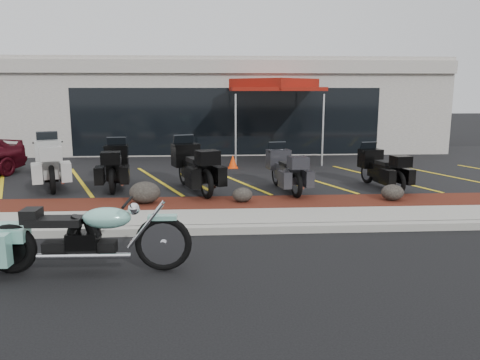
{
  "coord_description": "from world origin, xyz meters",
  "views": [
    {
      "loc": [
        -0.64,
        -7.82,
        2.75
      ],
      "look_at": [
        -0.08,
        1.2,
        0.99
      ],
      "focal_mm": 35.0,
      "sensor_mm": 36.0,
      "label": 1
    }
  ],
  "objects": [
    {
      "name": "popup_canopy",
      "position": [
        1.68,
        9.4,
        2.85
      ],
      "size": [
        4.19,
        4.19,
        2.97
      ],
      "rotation": [
        0.0,
        0.0,
        0.4
      ],
      "color": "silver",
      "rests_on": "upper_lot"
    },
    {
      "name": "touring_black_rear",
      "position": [
        3.72,
        4.8,
        0.74
      ],
      "size": [
        1.16,
        2.14,
        1.18
      ],
      "primitive_type": null,
      "rotation": [
        0.0,
        0.0,
        1.77
      ],
      "color": "black",
      "rests_on": "upper_lot"
    },
    {
      "name": "traffic_cone",
      "position": [
        0.08,
        7.62,
        0.37
      ],
      "size": [
        0.42,
        0.42,
        0.45
      ],
      "primitive_type": "cone",
      "rotation": [
        0.0,
        0.0,
        -0.43
      ],
      "color": "#F63F08",
      "rests_on": "upper_lot"
    },
    {
      "name": "boulder_left",
      "position": [
        -2.18,
        2.79,
        0.41
      ],
      "size": [
        0.71,
        0.59,
        0.51
      ],
      "primitive_type": "ellipsoid",
      "color": "black",
      "rests_on": "mulch_bed"
    },
    {
      "name": "ground",
      "position": [
        0.0,
        0.0,
        0.0
      ],
      "size": [
        90.0,
        90.0,
        0.0
      ],
      "primitive_type": "plane",
      "color": "black",
      "rests_on": "ground"
    },
    {
      "name": "touring_black_front",
      "position": [
        -3.29,
        5.4,
        0.8
      ],
      "size": [
        1.09,
        2.31,
        1.29
      ],
      "primitive_type": null,
      "rotation": [
        0.0,
        0.0,
        1.68
      ],
      "color": "black",
      "rests_on": "upper_lot"
    },
    {
      "name": "touring_black_mid",
      "position": [
        -1.38,
        4.84,
        0.85
      ],
      "size": [
        1.72,
        2.58,
        1.4
      ],
      "primitive_type": null,
      "rotation": [
        0.0,
        0.0,
        1.93
      ],
      "color": "black",
      "rests_on": "upper_lot"
    },
    {
      "name": "upper_lot",
      "position": [
        0.0,
        8.2,
        0.07
      ],
      "size": [
        26.0,
        9.6,
        0.15
      ],
      "primitive_type": "cube",
      "color": "black",
      "rests_on": "ground"
    },
    {
      "name": "curb",
      "position": [
        0.0,
        0.9,
        0.07
      ],
      "size": [
        24.0,
        0.25,
        0.15
      ],
      "primitive_type": "cube",
      "color": "gray",
      "rests_on": "ground"
    },
    {
      "name": "dealership_building",
      "position": [
        0.0,
        14.47,
        2.01
      ],
      "size": [
        18.0,
        8.16,
        4.0
      ],
      "color": "gray",
      "rests_on": "ground"
    },
    {
      "name": "touring_white",
      "position": [
        -5.25,
        5.62,
        0.87
      ],
      "size": [
        1.74,
        2.65,
        1.44
      ],
      "primitive_type": null,
      "rotation": [
        0.0,
        0.0,
        1.92
      ],
      "color": "#B9BAB5",
      "rests_on": "upper_lot"
    },
    {
      "name": "sidewalk",
      "position": [
        0.0,
        1.6,
        0.07
      ],
      "size": [
        24.0,
        1.2,
        0.15
      ],
      "primitive_type": "cube",
      "color": "gray",
      "rests_on": "ground"
    },
    {
      "name": "boulder_mid",
      "position": [
        0.08,
        2.79,
        0.33
      ],
      "size": [
        0.48,
        0.4,
        0.34
      ],
      "primitive_type": "ellipsoid",
      "color": "black",
      "rests_on": "mulch_bed"
    },
    {
      "name": "hero_cruiser",
      "position": [
        -1.38,
        -0.97,
        0.57
      ],
      "size": [
        3.26,
        0.91,
        1.14
      ],
      "primitive_type": null,
      "rotation": [
        0.0,
        0.0,
        -0.03
      ],
      "color": "#7EC5B4",
      "rests_on": "ground"
    },
    {
      "name": "boulder_right",
      "position": [
        3.64,
        2.73,
        0.35
      ],
      "size": [
        0.54,
        0.45,
        0.38
      ],
      "primitive_type": "ellipsoid",
      "color": "black",
      "rests_on": "mulch_bed"
    },
    {
      "name": "mulch_bed",
      "position": [
        0.0,
        2.8,
        0.08
      ],
      "size": [
        24.0,
        1.2,
        0.16
      ],
      "primitive_type": "cube",
      "color": "#3E180E",
      "rests_on": "ground"
    },
    {
      "name": "touring_grey",
      "position": [
        1.14,
        4.64,
        0.76
      ],
      "size": [
        1.16,
        2.2,
        1.22
      ],
      "primitive_type": null,
      "rotation": [
        0.0,
        0.0,
        1.75
      ],
      "color": "#29292E",
      "rests_on": "upper_lot"
    }
  ]
}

